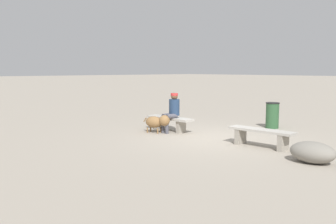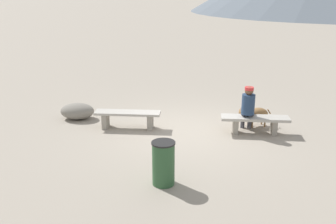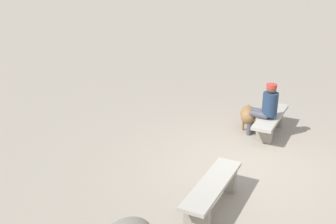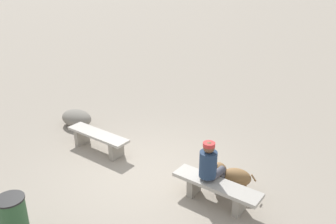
{
  "view_description": "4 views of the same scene",
  "coord_description": "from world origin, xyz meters",
  "px_view_note": "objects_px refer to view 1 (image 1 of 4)",
  "views": [
    {
      "loc": [
        -6.78,
        7.83,
        2.0
      ],
      "look_at": [
        0.98,
        0.92,
        0.75
      ],
      "focal_mm": 38.12,
      "sensor_mm": 36.0,
      "label": 1
    },
    {
      "loc": [
        0.99,
        -9.45,
        3.72
      ],
      "look_at": [
        -0.54,
        0.17,
        0.47
      ],
      "focal_mm": 41.15,
      "sensor_mm": 36.0,
      "label": 2
    },
    {
      "loc": [
        -6.88,
        -2.34,
        3.9
      ],
      "look_at": [
        0.37,
        2.06,
        0.61
      ],
      "focal_mm": 44.13,
      "sensor_mm": 36.0,
      "label": 3
    },
    {
      "loc": [
        4.65,
        -4.59,
        4.22
      ],
      "look_at": [
        -0.81,
        1.72,
        0.72
      ],
      "focal_mm": 37.01,
      "sensor_mm": 36.0,
      "label": 4
    }
  ],
  "objects_px": {
    "seated_person": "(172,109)",
    "boulder": "(312,152)",
    "dog": "(158,122)",
    "trash_bin": "(272,115)",
    "bench_left": "(261,135)",
    "bench_right": "(170,121)"
  },
  "relations": [
    {
      "from": "dog",
      "to": "trash_bin",
      "type": "height_order",
      "value": "trash_bin"
    },
    {
      "from": "bench_right",
      "to": "dog",
      "type": "height_order",
      "value": "dog"
    },
    {
      "from": "seated_person",
      "to": "boulder",
      "type": "relative_size",
      "value": 1.3
    },
    {
      "from": "bench_right",
      "to": "seated_person",
      "type": "relative_size",
      "value": 1.41
    },
    {
      "from": "seated_person",
      "to": "trash_bin",
      "type": "distance_m",
      "value": 3.53
    },
    {
      "from": "boulder",
      "to": "bench_left",
      "type": "bearing_deg",
      "value": -17.54
    },
    {
      "from": "bench_right",
      "to": "trash_bin",
      "type": "bearing_deg",
      "value": -126.62
    },
    {
      "from": "trash_bin",
      "to": "boulder",
      "type": "xyz_separation_m",
      "value": [
        -3.1,
        3.38,
        -0.21
      ]
    },
    {
      "from": "seated_person",
      "to": "trash_bin",
      "type": "bearing_deg",
      "value": -119.17
    },
    {
      "from": "bench_left",
      "to": "boulder",
      "type": "bearing_deg",
      "value": 157.99
    },
    {
      "from": "bench_right",
      "to": "trash_bin",
      "type": "height_order",
      "value": "trash_bin"
    },
    {
      "from": "bench_right",
      "to": "boulder",
      "type": "xyz_separation_m",
      "value": [
        -5.0,
        0.37,
        -0.1
      ]
    },
    {
      "from": "bench_left",
      "to": "bench_right",
      "type": "bearing_deg",
      "value": -2.01
    },
    {
      "from": "bench_right",
      "to": "dog",
      "type": "relative_size",
      "value": 2.0
    },
    {
      "from": "seated_person",
      "to": "bench_left",
      "type": "bearing_deg",
      "value": -176.53
    },
    {
      "from": "bench_right",
      "to": "boulder",
      "type": "relative_size",
      "value": 1.83
    },
    {
      "from": "dog",
      "to": "bench_left",
      "type": "bearing_deg",
      "value": -9.51
    },
    {
      "from": "bench_left",
      "to": "dog",
      "type": "xyz_separation_m",
      "value": [
        3.35,
        0.68,
        0.04
      ]
    },
    {
      "from": "seated_person",
      "to": "dog",
      "type": "xyz_separation_m",
      "value": [
        0.19,
        0.46,
        -0.37
      ]
    },
    {
      "from": "bench_right",
      "to": "seated_person",
      "type": "bearing_deg",
      "value": 156.53
    },
    {
      "from": "dog",
      "to": "boulder",
      "type": "distance_m",
      "value": 4.99
    },
    {
      "from": "trash_bin",
      "to": "dog",
      "type": "bearing_deg",
      "value": 62.07
    }
  ]
}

